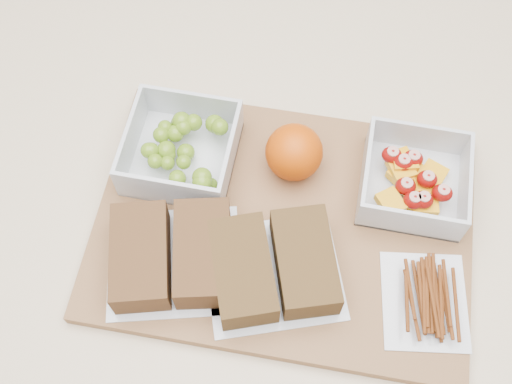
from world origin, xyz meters
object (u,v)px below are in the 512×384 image
(fruit_container, at_px, (413,181))
(orange, at_px, (294,152))
(sandwich_bag_left, at_px, (172,255))
(cutting_board, at_px, (283,225))
(sandwich_bag_center, at_px, (274,267))
(pretzel_bag, at_px, (427,298))
(grape_container, at_px, (182,149))

(fruit_container, xyz_separation_m, orange, (-0.14, 0.00, 0.01))
(sandwich_bag_left, bearing_deg, cutting_board, 32.72)
(sandwich_bag_center, bearing_deg, orange, 90.51)
(sandwich_bag_left, bearing_deg, fruit_container, 29.60)
(sandwich_bag_center, bearing_deg, sandwich_bag_left, -175.93)
(sandwich_bag_left, distance_m, sandwich_bag_center, 0.11)
(fruit_container, distance_m, pretzel_bag, 0.13)
(cutting_board, relative_size, sandwich_bag_center, 2.38)
(grape_container, xyz_separation_m, pretzel_bag, (0.29, -0.12, -0.01))
(orange, distance_m, sandwich_bag_center, 0.14)
(pretzel_bag, bearing_deg, cutting_board, 158.75)
(fruit_container, xyz_separation_m, pretzel_bag, (0.03, -0.13, -0.01))
(fruit_container, bearing_deg, cutting_board, -153.05)
(orange, bearing_deg, sandwich_bag_left, -126.85)
(pretzel_bag, bearing_deg, fruit_container, 101.20)
(grape_container, relative_size, sandwich_bag_center, 0.69)
(grape_container, distance_m, fruit_container, 0.27)
(sandwich_bag_center, bearing_deg, grape_container, 136.79)
(cutting_board, xyz_separation_m, grape_container, (-0.13, 0.06, 0.03))
(grape_container, relative_size, sandwich_bag_left, 0.72)
(grape_container, xyz_separation_m, orange, (0.13, 0.01, 0.01))
(cutting_board, xyz_separation_m, sandwich_bag_center, (-0.00, -0.06, 0.03))
(fruit_container, relative_size, pretzel_bag, 0.97)
(grape_container, bearing_deg, fruit_container, 1.99)
(sandwich_bag_center, bearing_deg, fruit_container, 43.94)
(grape_container, bearing_deg, cutting_board, -24.59)
(sandwich_bag_left, xyz_separation_m, pretzel_bag, (0.27, 0.01, -0.01))
(fruit_container, xyz_separation_m, sandwich_bag_center, (-0.14, -0.13, 0.00))
(cutting_board, height_order, fruit_container, fruit_container)
(grape_container, height_order, sandwich_bag_center, grape_container)
(cutting_board, bearing_deg, sandwich_bag_center, -91.36)
(grape_container, relative_size, fruit_container, 1.05)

